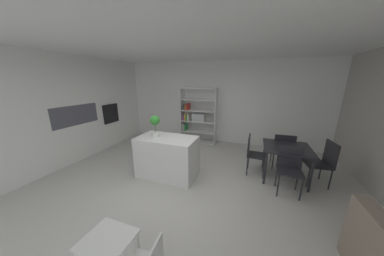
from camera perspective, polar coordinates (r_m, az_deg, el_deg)
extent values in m
plane|color=beige|center=(3.82, -5.21, -18.37)|extent=(10.24, 10.24, 0.00)
cube|color=white|center=(3.25, -6.54, 27.28)|extent=(7.44, 6.23, 0.06)
cube|color=white|center=(6.15, 6.94, 8.37)|extent=(7.44, 0.06, 2.77)
cube|color=white|center=(5.57, -38.39, 4.45)|extent=(0.67, 5.63, 2.77)
cube|color=#4C4C56|center=(5.44, -34.03, 3.52)|extent=(0.01, 1.25, 0.52)
cube|color=black|center=(6.18, -25.29, 4.37)|extent=(0.04, 0.58, 0.60)
cylinder|color=#B7BABC|center=(6.17, -25.78, 6.67)|extent=(0.02, 0.46, 0.02)
cube|color=white|center=(3.99, -8.15, -9.38)|extent=(1.30, 0.74, 0.91)
cylinder|color=white|center=(3.92, -11.93, -2.15)|extent=(0.18, 0.18, 0.09)
cylinder|color=#476633|center=(3.88, -12.05, -0.07)|extent=(0.01, 0.01, 0.20)
sphere|color=green|center=(3.84, -12.20, 2.53)|extent=(0.21, 0.21, 0.21)
cube|color=white|center=(6.19, -3.16, 4.39)|extent=(0.02, 0.37, 1.89)
cube|color=white|center=(5.82, 7.92, 3.57)|extent=(0.02, 0.37, 1.89)
cube|color=white|center=(5.87, 2.31, 12.99)|extent=(1.24, 0.37, 0.02)
cube|color=white|center=(6.23, 2.13, -4.44)|extent=(1.24, 0.37, 0.02)
cube|color=white|center=(6.11, 2.16, -1.08)|extent=(1.19, 0.37, 0.02)
cube|color=white|center=(6.02, 2.20, 2.29)|extent=(1.19, 0.37, 0.02)
cube|color=white|center=(5.94, 2.24, 5.76)|extent=(1.19, 0.37, 0.02)
cube|color=white|center=(5.89, 2.27, 9.30)|extent=(1.19, 0.37, 0.02)
cube|color=silver|center=(6.26, -2.54, 0.46)|extent=(0.04, 0.31, 0.22)
cube|color=#338E4C|center=(6.24, -1.99, 0.41)|extent=(0.04, 0.31, 0.22)
cube|color=#8E4793|center=(6.17, -2.46, 3.57)|extent=(0.04, 0.31, 0.18)
cube|color=gold|center=(6.14, -1.89, 3.74)|extent=(0.05, 0.31, 0.22)
cube|color=#338E4C|center=(6.12, -1.31, 3.54)|extent=(0.04, 0.31, 0.19)
cube|color=silver|center=(6.10, -0.88, 3.77)|extent=(0.04, 0.31, 0.25)
cube|color=#38383D|center=(6.10, -2.23, 7.07)|extent=(0.05, 0.31, 0.20)
cube|color=orange|center=(6.08, -1.75, 6.98)|extent=(0.04, 0.31, 0.19)
cube|color=red|center=(6.05, -1.21, 7.11)|extent=(0.04, 0.31, 0.22)
cube|color=#B7BABC|center=(5.98, 2.37, 3.59)|extent=(0.44, 0.32, 0.26)
cube|color=white|center=(2.33, -26.25, -30.27)|extent=(0.51, 0.45, 0.02)
cube|color=white|center=(2.72, -25.90, -30.05)|extent=(0.04, 0.04, 0.49)
cube|color=white|center=(2.50, -17.61, -34.05)|extent=(0.04, 0.04, 0.49)
cube|color=#232328|center=(4.25, 28.96, -5.67)|extent=(0.94, 0.91, 0.03)
cylinder|color=#232328|center=(3.97, 23.12, -12.23)|extent=(0.04, 0.04, 0.72)
cylinder|color=#232328|center=(4.12, 34.79, -12.85)|extent=(0.04, 0.04, 0.72)
cylinder|color=#232328|center=(4.70, 22.74, -7.90)|extent=(0.04, 0.04, 0.72)
cylinder|color=#232328|center=(4.82, 32.57, -8.58)|extent=(0.04, 0.04, 0.72)
cube|color=#232328|center=(4.48, 36.00, -9.63)|extent=(0.51, 0.51, 0.03)
cube|color=#232328|center=(4.49, 38.98, -6.60)|extent=(0.09, 0.45, 0.48)
cylinder|color=#232328|center=(4.66, 32.37, -11.26)|extent=(0.03, 0.03, 0.44)
cylinder|color=#232328|center=(4.34, 34.12, -13.49)|extent=(0.03, 0.03, 0.44)
cylinder|color=#232328|center=(4.82, 36.82, -11.15)|extent=(0.03, 0.03, 0.44)
cylinder|color=#232328|center=(4.50, 38.86, -13.27)|extent=(0.03, 0.03, 0.44)
cube|color=#232328|center=(3.82, 29.64, -12.43)|extent=(0.44, 0.42, 0.03)
cube|color=#232328|center=(3.91, 29.63, -8.23)|extent=(0.44, 0.03, 0.43)
cylinder|color=#232328|center=(3.75, 26.65, -16.74)|extent=(0.03, 0.03, 0.45)
cylinder|color=#232328|center=(3.83, 32.47, -16.92)|extent=(0.03, 0.03, 0.45)
cylinder|color=#232328|center=(4.05, 26.10, -14.18)|extent=(0.03, 0.03, 0.45)
cylinder|color=#232328|center=(4.12, 31.44, -14.41)|extent=(0.03, 0.03, 0.45)
cube|color=#232328|center=(4.87, 27.62, -6.34)|extent=(0.48, 0.46, 0.03)
cube|color=#232328|center=(4.61, 28.38, -4.64)|extent=(0.46, 0.06, 0.42)
cylinder|color=#232328|center=(5.17, 29.12, -8.19)|extent=(0.03, 0.03, 0.45)
cylinder|color=#232328|center=(5.09, 24.72, -7.96)|extent=(0.03, 0.03, 0.45)
cylinder|color=#232328|center=(4.84, 29.99, -9.88)|extent=(0.03, 0.03, 0.45)
cylinder|color=#232328|center=(4.75, 25.26, -9.68)|extent=(0.03, 0.03, 0.45)
cube|color=#232328|center=(4.28, 20.64, -8.43)|extent=(0.43, 0.43, 0.03)
cube|color=#232328|center=(4.20, 18.32, -5.24)|extent=(0.04, 0.42, 0.44)
cylinder|color=#232328|center=(4.22, 22.69, -12.55)|extent=(0.03, 0.03, 0.45)
cylinder|color=#232328|center=(4.54, 22.69, -10.53)|extent=(0.03, 0.03, 0.45)
cylinder|color=#232328|center=(4.22, 17.81, -12.07)|extent=(0.03, 0.03, 0.45)
cylinder|color=#232328|center=(4.54, 18.18, -10.09)|extent=(0.03, 0.03, 0.45)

